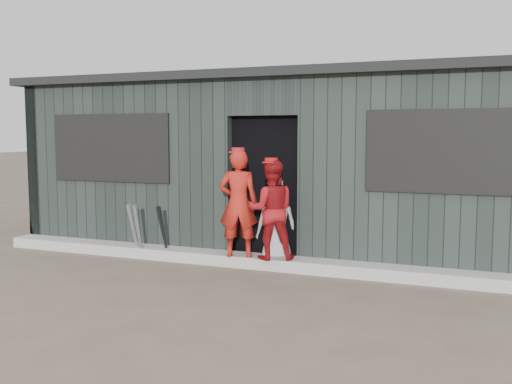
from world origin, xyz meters
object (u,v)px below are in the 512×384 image
at_px(bat_mid, 138,232).
at_px(bat_right, 163,232).
at_px(bat_left, 134,231).
at_px(dugout, 296,164).
at_px(player_grey_back, 276,224).
at_px(player_red_right, 271,210).
at_px(player_red_left, 238,203).

xyz_separation_m(bat_mid, bat_right, (0.34, 0.10, -0.01)).
xyz_separation_m(bat_left, bat_mid, (0.10, -0.04, 0.00)).
height_order(bat_right, dugout, dugout).
bearing_deg(player_grey_back, bat_mid, -16.18).
distance_m(bat_right, player_grey_back, 1.61).
xyz_separation_m(bat_mid, dugout, (1.71, 1.87, 0.89)).
xyz_separation_m(bat_right, player_red_right, (1.61, -0.03, 0.40)).
relative_size(player_red_left, dugout, 0.17).
bearing_deg(bat_mid, bat_left, 158.82).
xyz_separation_m(bat_mid, player_red_right, (1.96, 0.07, 0.40)).
bearing_deg(player_grey_back, bat_right, -17.12).
height_order(bat_right, player_red_right, player_red_right).
bearing_deg(bat_right, dugout, 52.27).
xyz_separation_m(bat_right, player_red_left, (1.16, -0.05, 0.47)).
height_order(bat_mid, player_grey_back, player_grey_back).
xyz_separation_m(player_grey_back, dugout, (-0.20, 1.47, 0.73)).
bearing_deg(dugout, player_red_left, -96.44).
bearing_deg(dugout, player_grey_back, -82.14).
bearing_deg(bat_left, bat_mid, -21.18).
relative_size(player_red_right, player_grey_back, 1.15).
bearing_deg(player_red_right, bat_left, -21.17).
relative_size(bat_right, player_red_left, 0.57).
height_order(bat_mid, player_red_right, player_red_right).
relative_size(bat_mid, bat_right, 0.98).
relative_size(bat_left, bat_mid, 1.03).
bearing_deg(player_red_right, player_grey_back, -104.60).
distance_m(player_red_right, player_grey_back, 0.40).
distance_m(bat_mid, dugout, 2.68).
xyz_separation_m(bat_left, player_grey_back, (2.02, 0.35, 0.16)).
relative_size(bat_left, dugout, 0.10).
distance_m(bat_left, player_grey_back, 2.05).
bearing_deg(player_red_left, bat_left, -16.17).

